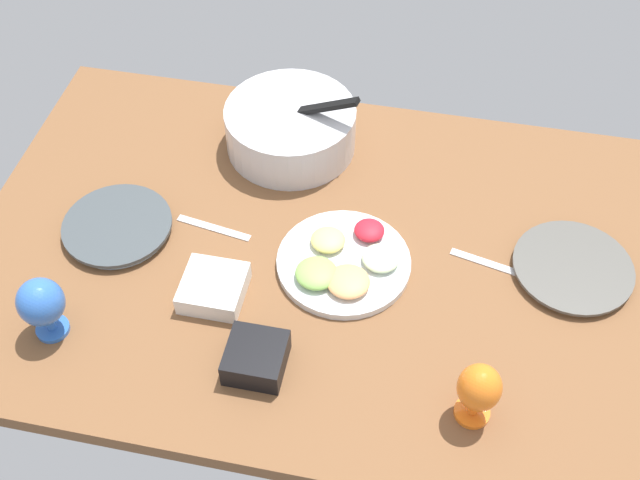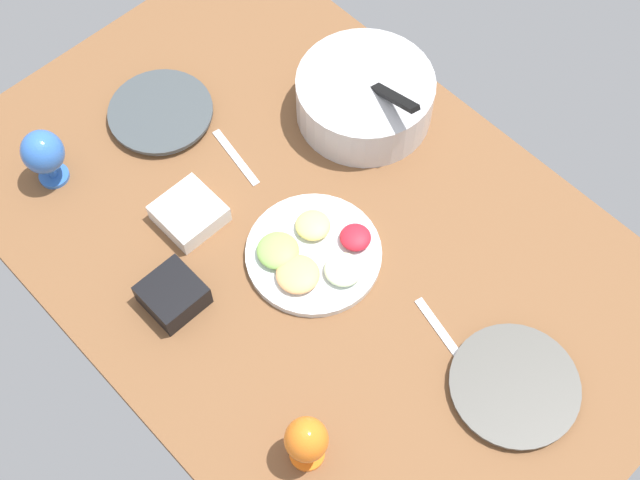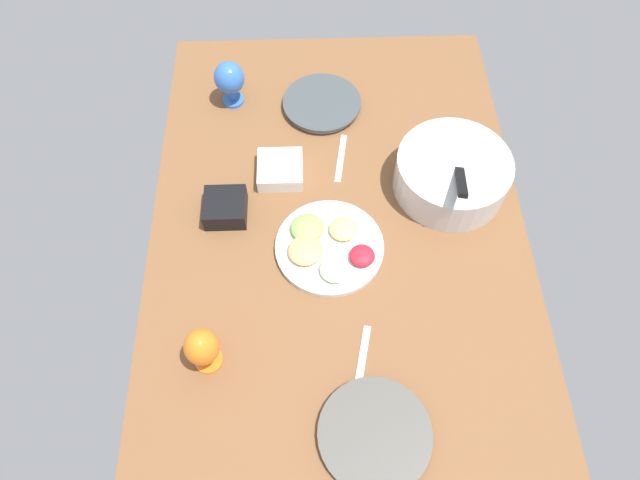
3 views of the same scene
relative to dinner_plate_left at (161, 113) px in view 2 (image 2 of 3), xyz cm
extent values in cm
cube|color=brown|center=(47.79, 3.05, -3.29)|extent=(160.00, 104.00, 4.00)
cylinder|color=silver|center=(0.00, 0.00, -0.52)|extent=(22.78, 22.78, 1.55)
cylinder|color=#3E4549|center=(0.00, 0.00, 0.73)|extent=(24.76, 24.76, 0.93)
cylinder|color=silver|center=(101.14, 8.55, -0.65)|extent=(23.98, 23.98, 1.29)
cylinder|color=#4E4C47|center=(101.14, 8.55, 0.38)|extent=(26.06, 26.06, 0.77)
cylinder|color=silver|center=(32.25, 35.48, 4.45)|extent=(31.99, 31.99, 11.48)
cylinder|color=white|center=(32.25, 35.48, 7.89)|extent=(28.79, 28.79, 2.07)
cube|color=black|center=(37.85, 35.48, 11.46)|extent=(23.16, 7.08, 13.07)
cylinder|color=silver|center=(52.06, 0.30, -0.39)|extent=(29.40, 29.40, 1.80)
ellipsoid|color=beige|center=(59.95, 1.42, 1.78)|extent=(8.12, 8.12, 2.54)
ellipsoid|color=red|center=(56.27, 8.69, 1.90)|extent=(6.79, 6.79, 2.79)
ellipsoid|color=#F9E072|center=(47.51, 4.19, 1.84)|extent=(7.67, 7.67, 2.66)
ellipsoid|color=#8CC659|center=(47.18, -5.50, 1.98)|extent=(9.11, 9.11, 2.95)
ellipsoid|color=#F2A566|center=(54.18, -6.24, 1.81)|extent=(9.30, 9.30, 2.60)
cylinder|color=blue|center=(-3.40, -28.31, -0.79)|extent=(6.81, 6.81, 1.00)
cylinder|color=blue|center=(-3.40, -28.31, 1.52)|extent=(2.00, 2.00, 3.63)
ellipsoid|color=blue|center=(-3.40, -28.31, 8.55)|extent=(9.38, 9.38, 10.41)
cylinder|color=orange|center=(82.41, -30.20, -0.79)|extent=(6.87, 6.87, 1.00)
cylinder|color=orange|center=(82.41, -30.20, 1.59)|extent=(2.00, 2.00, 3.76)
ellipsoid|color=orange|center=(82.41, -30.20, 8.53)|extent=(8.24, 8.24, 10.12)
cube|color=black|center=(39.75, -28.15, 1.69)|extent=(11.54, 11.54, 5.96)
cube|color=tan|center=(39.75, -28.15, 3.59)|extent=(9.46, 9.46, 1.91)
cube|color=white|center=(26.56, -13.01, 1.06)|extent=(13.01, 13.01, 4.71)
cube|color=#F9E072|center=(26.56, -13.01, 2.57)|extent=(10.67, 10.67, 1.51)
cube|color=silver|center=(21.06, 4.96, -0.99)|extent=(18.05, 4.69, 0.60)
cube|color=silver|center=(83.60, 6.95, -0.99)|extent=(17.95, 5.76, 0.60)
camera|label=1|loc=(68.41, -106.03, 134.60)|focal=44.30mm
camera|label=2|loc=(115.56, -58.44, 161.48)|focal=47.96mm
camera|label=3|loc=(126.62, -4.63, 130.32)|focal=31.31mm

